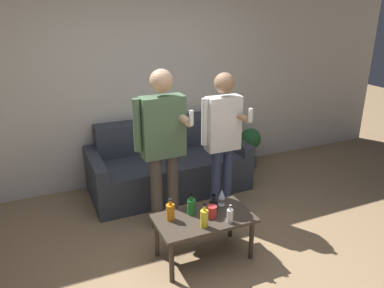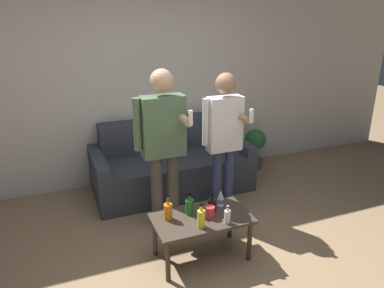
{
  "view_description": "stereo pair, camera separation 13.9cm",
  "coord_description": "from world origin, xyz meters",
  "px_view_note": "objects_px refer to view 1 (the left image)",
  "views": [
    {
      "loc": [
        -1.22,
        -2.27,
        2.22
      ],
      "look_at": [
        0.15,
        0.84,
        0.95
      ],
      "focal_mm": 35.0,
      "sensor_mm": 36.0,
      "label": 1
    },
    {
      "loc": [
        -1.09,
        -2.32,
        2.22
      ],
      "look_at": [
        0.15,
        0.84,
        0.95
      ],
      "focal_mm": 35.0,
      "sensor_mm": 36.0,
      "label": 2
    }
  ],
  "objects_px": {
    "person_standing_left": "(163,139)",
    "bottle_orange": "(214,204)",
    "couch": "(167,166)",
    "person_standing_right": "(223,133)",
    "coffee_table": "(204,222)"
  },
  "relations": [
    {
      "from": "couch",
      "to": "person_standing_right",
      "type": "height_order",
      "value": "person_standing_right"
    },
    {
      "from": "bottle_orange",
      "to": "person_standing_left",
      "type": "bearing_deg",
      "value": 116.0
    },
    {
      "from": "person_standing_left",
      "to": "person_standing_right",
      "type": "height_order",
      "value": "person_standing_left"
    },
    {
      "from": "couch",
      "to": "person_standing_left",
      "type": "bearing_deg",
      "value": -112.4
    },
    {
      "from": "couch",
      "to": "bottle_orange",
      "type": "relative_size",
      "value": 11.86
    },
    {
      "from": "bottle_orange",
      "to": "person_standing_left",
      "type": "relative_size",
      "value": 0.1
    },
    {
      "from": "coffee_table",
      "to": "person_standing_right",
      "type": "bearing_deg",
      "value": 51.31
    },
    {
      "from": "person_standing_left",
      "to": "bottle_orange",
      "type": "bearing_deg",
      "value": -64.0
    },
    {
      "from": "couch",
      "to": "person_standing_left",
      "type": "xyz_separation_m",
      "value": [
        -0.34,
        -0.83,
        0.68
      ]
    },
    {
      "from": "couch",
      "to": "coffee_table",
      "type": "distance_m",
      "value": 1.48
    },
    {
      "from": "person_standing_left",
      "to": "person_standing_right",
      "type": "distance_m",
      "value": 0.67
    },
    {
      "from": "coffee_table",
      "to": "person_standing_left",
      "type": "xyz_separation_m",
      "value": [
        -0.15,
        0.64,
        0.61
      ]
    },
    {
      "from": "bottle_orange",
      "to": "person_standing_right",
      "type": "xyz_separation_m",
      "value": [
        0.39,
        0.58,
        0.46
      ]
    },
    {
      "from": "bottle_orange",
      "to": "couch",
      "type": "bearing_deg",
      "value": 87.57
    },
    {
      "from": "coffee_table",
      "to": "couch",
      "type": "bearing_deg",
      "value": 82.66
    }
  ]
}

